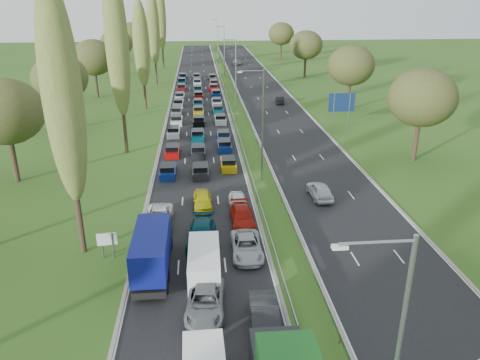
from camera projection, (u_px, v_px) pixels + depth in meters
name	position (u px, v px, depth m)	size (l,w,h in m)	color
ground	(235.00, 106.00, 85.51)	(260.00, 260.00, 0.00)	#2B531A
near_carriageway	(198.00, 104.00, 87.27)	(10.50, 215.00, 0.04)	black
far_carriageway	(270.00, 102.00, 88.38)	(10.50, 215.00, 0.04)	black
central_reservation	(234.00, 100.00, 87.63)	(2.36, 215.00, 0.32)	gray
lamp_columns	(236.00, 74.00, 81.45)	(0.18, 140.18, 12.00)	gray
poplar_row	(133.00, 42.00, 68.68)	(2.80, 127.80, 22.44)	#2D2116
woodland_left	(53.00, 82.00, 64.42)	(8.00, 166.00, 11.10)	#2D2116
woodland_right	(368.00, 73.00, 71.94)	(8.00, 153.00, 11.10)	#2D2116
traffic_queue_fill	(198.00, 107.00, 82.48)	(9.05, 69.41, 0.80)	navy
near_car_2	(160.00, 216.00, 41.21)	(2.27, 4.93, 1.37)	white
near_car_6	(205.00, 301.00, 29.73)	(2.41, 5.23, 1.45)	slate
near_car_7	(201.00, 234.00, 37.95)	(2.21, 5.44, 1.58)	#043B4A
near_car_8	(203.00, 200.00, 44.42)	(1.72, 4.28, 1.46)	#C2BB0C
near_car_9	(265.00, 318.00, 28.10)	(1.70, 4.89, 1.61)	black
near_car_10	(247.00, 246.00, 36.27)	(2.34, 5.07, 1.41)	#ABB1B5
near_car_11	(242.00, 216.00, 41.17)	(1.99, 4.90, 1.42)	#951109
near_car_12	(238.00, 202.00, 44.12)	(1.60, 3.99, 1.36)	white
far_car_0	(320.00, 190.00, 46.49)	(1.85, 4.60, 1.57)	silver
far_car_1	(280.00, 100.00, 87.14)	(1.43, 4.09, 1.35)	black
far_car_2	(237.00, 62.00, 135.86)	(2.38, 5.17, 1.44)	slate
blue_lorry	(153.00, 249.00, 33.69)	(2.35, 8.46, 3.57)	black
white_van_rear	(204.00, 262.00, 33.41)	(2.20, 5.61, 2.25)	white
info_sign	(107.00, 242.00, 35.64)	(1.50, 0.29, 2.10)	gray
direction_sign	(342.00, 104.00, 70.47)	(4.00, 0.16, 5.20)	gray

